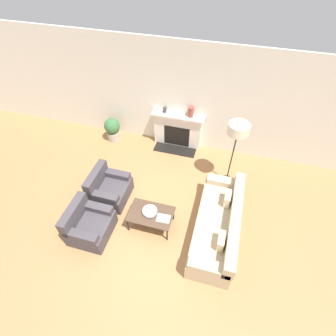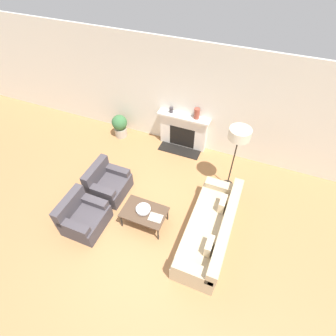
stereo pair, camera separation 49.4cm
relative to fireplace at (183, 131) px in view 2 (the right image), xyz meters
The scene contains 13 objects.
ground_plane 3.06m from the fireplace, 90.48° to the right, with size 18.00×18.00×0.00m, color #A87547.
wall_back 0.97m from the fireplace, 99.82° to the left, with size 18.00×0.06×2.90m.
fireplace is the anchor object (origin of this frame).
couch 3.03m from the fireplace, 59.30° to the right, with size 0.84×2.29×0.79m.
armchair_near 3.49m from the fireplace, 107.96° to the right, with size 0.80×0.87×0.78m.
armchair_far 2.56m from the fireplace, 114.91° to the right, with size 0.80×0.87×0.78m.
coffee_table 2.79m from the fireplace, 87.44° to the right, with size 0.94×0.61×0.42m.
bowl 2.77m from the fireplace, 87.93° to the right, with size 0.31×0.31×0.08m.
book 2.87m from the fireplace, 81.69° to the right, with size 0.29×0.22×0.02m.
floor_lamp 2.14m from the fireplace, 33.19° to the right, with size 0.47×0.47×1.75m.
mantel_vase_left 0.70m from the fireplace, behind, with size 0.10×0.10×0.15m.
mantel_vase_center_left 0.75m from the fireplace, ahead, with size 0.15×0.15×0.29m.
potted_plant 1.89m from the fireplace, behind, with size 0.45×0.45×0.70m.
Camera 2 is at (1.81, -2.52, 5.04)m, focal length 28.00 mm.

